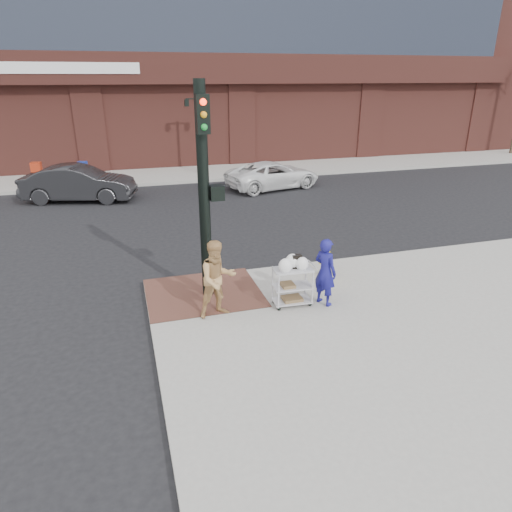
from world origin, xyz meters
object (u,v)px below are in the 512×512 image
object	(u,v)px
traffic_signal_pole	(205,188)
utility_cart	(293,283)
sedan_dark	(79,183)
lamp_post	(198,127)
pedestrian_tan	(218,279)
minivan_white	(273,175)
fire_hydrant	(326,262)
woman_blue	(325,272)

from	to	relation	value
traffic_signal_pole	utility_cart	xyz separation A→B (m)	(1.77, -1.08, -2.12)
utility_cart	sedan_dark	bearing A→B (deg)	113.81
lamp_post	utility_cart	xyz separation A→B (m)	(-0.71, -16.31, -1.91)
pedestrian_tan	minivan_white	world-z (taller)	pedestrian_tan
fire_hydrant	sedan_dark	bearing A→B (deg)	121.98
utility_cart	minivan_white	bearing A→B (deg)	73.44
woman_blue	fire_hydrant	world-z (taller)	woman_blue
woman_blue	pedestrian_tan	size ratio (longest dim) A/B	0.92
pedestrian_tan	sedan_dark	xyz separation A→B (m)	(-3.62, 12.19, -0.25)
woman_blue	minivan_white	world-z (taller)	woman_blue
pedestrian_tan	fire_hydrant	size ratio (longest dim) A/B	2.20
traffic_signal_pole	fire_hydrant	xyz separation A→B (m)	(3.21, 0.20, -2.27)
pedestrian_tan	lamp_post	bearing A→B (deg)	70.91
woman_blue	pedestrian_tan	xyz separation A→B (m)	(-2.51, 0.16, 0.07)
lamp_post	traffic_signal_pole	world-z (taller)	traffic_signal_pole
lamp_post	woman_blue	world-z (taller)	lamp_post
woman_blue	sedan_dark	distance (m)	13.79
lamp_post	sedan_dark	world-z (taller)	lamp_post
sedan_dark	utility_cart	distance (m)	13.34
pedestrian_tan	fire_hydrant	bearing A→B (deg)	11.13
traffic_signal_pole	fire_hydrant	size ratio (longest dim) A/B	6.21
lamp_post	traffic_signal_pole	bearing A→B (deg)	-99.24
lamp_post	fire_hydrant	bearing A→B (deg)	-87.21
lamp_post	sedan_dark	bearing A→B (deg)	-146.00
lamp_post	sedan_dark	xyz separation A→B (m)	(-6.09, -4.11, -1.83)
pedestrian_tan	sedan_dark	size ratio (longest dim) A/B	0.37
lamp_post	utility_cart	size ratio (longest dim) A/B	3.23
woman_blue	pedestrian_tan	distance (m)	2.52
pedestrian_tan	fire_hydrant	world-z (taller)	pedestrian_tan
lamp_post	woman_blue	distance (m)	16.55
traffic_signal_pole	lamp_post	bearing A→B (deg)	80.76
utility_cart	woman_blue	bearing A→B (deg)	-11.46
lamp_post	utility_cart	distance (m)	16.44
traffic_signal_pole	woman_blue	distance (m)	3.37
sedan_dark	traffic_signal_pole	bearing A→B (deg)	-147.77
traffic_signal_pole	pedestrian_tan	size ratio (longest dim) A/B	2.82
utility_cart	traffic_signal_pole	bearing A→B (deg)	148.54
fire_hydrant	woman_blue	bearing A→B (deg)	-115.87
minivan_white	utility_cart	bearing A→B (deg)	150.35
lamp_post	minivan_white	xyz separation A→B (m)	(2.89, -4.22, -1.97)
sedan_dark	lamp_post	bearing A→B (deg)	-41.77
lamp_post	pedestrian_tan	distance (m)	16.56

